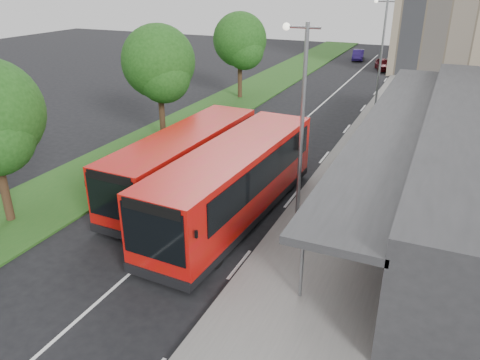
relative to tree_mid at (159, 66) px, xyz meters
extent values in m
plane|color=black|center=(7.01, -9.05, -4.61)|extent=(120.00, 120.00, 0.00)
cube|color=slate|center=(13.01, 10.95, -4.53)|extent=(5.00, 80.00, 0.15)
cube|color=#1B4D19|center=(0.01, 10.95, -4.56)|extent=(5.00, 80.00, 0.10)
cube|color=silver|center=(7.01, 5.95, -4.60)|extent=(0.12, 70.00, 0.01)
cube|color=silver|center=(10.31, -11.05, -4.60)|extent=(0.12, 2.00, 0.01)
cube|color=silver|center=(10.31, -5.05, -4.60)|extent=(0.12, 2.00, 0.01)
cube|color=silver|center=(10.31, 0.95, -4.60)|extent=(0.12, 2.00, 0.01)
cube|color=silver|center=(10.31, 6.95, -4.60)|extent=(0.12, 2.00, 0.01)
cube|color=silver|center=(10.31, 12.95, -4.60)|extent=(0.12, 2.00, 0.01)
cube|color=silver|center=(10.31, 18.95, -4.60)|extent=(0.12, 2.00, 0.01)
cube|color=silver|center=(10.31, 24.95, -4.60)|extent=(0.12, 2.00, 0.01)
cube|color=silver|center=(10.31, 30.95, -4.60)|extent=(0.12, 2.00, 0.01)
cube|color=silver|center=(10.31, 36.95, -4.60)|extent=(0.12, 2.00, 0.01)
cube|color=#2A2A2C|center=(18.01, -1.05, -2.61)|extent=(5.00, 26.00, 4.00)
cube|color=black|center=(15.49, -1.05, -3.01)|extent=(0.06, 24.00, 2.20)
cube|color=#2A2A2C|center=(14.21, -1.05, -1.31)|extent=(2.80, 26.00, 0.25)
cylinder|color=gray|center=(12.91, -12.05, -2.96)|extent=(0.12, 0.12, 3.30)
cylinder|color=gray|center=(12.91, 9.95, -2.96)|extent=(0.12, 0.12, 3.30)
cylinder|color=#361F15|center=(0.01, -12.05, -2.91)|extent=(0.36, 0.36, 3.39)
cylinder|color=#361F15|center=(0.01, -0.05, -2.86)|extent=(0.36, 0.36, 3.49)
sphere|color=#184412|center=(0.01, -0.05, 0.31)|extent=(4.44, 4.44, 4.44)
sphere|color=#184412|center=(0.61, -0.45, -0.48)|extent=(3.17, 3.17, 3.17)
sphere|color=#184412|center=(-0.49, 0.45, -0.25)|extent=(3.49, 3.49, 3.49)
cylinder|color=#361F15|center=(0.01, 11.95, -2.88)|extent=(0.36, 0.36, 3.45)
sphere|color=#184412|center=(0.01, 11.95, 0.26)|extent=(4.39, 4.39, 4.39)
sphere|color=#184412|center=(0.61, 11.55, -0.53)|extent=(3.14, 3.14, 3.14)
sphere|color=#184412|center=(-0.49, 12.45, -0.29)|extent=(3.45, 3.45, 3.45)
cylinder|color=gray|center=(11.21, -7.05, -0.46)|extent=(0.16, 0.16, 8.00)
cylinder|color=gray|center=(11.01, -7.05, 3.34)|extent=(1.40, 0.10, 0.10)
sphere|color=silver|center=(10.41, -7.05, 3.34)|extent=(0.28, 0.28, 0.28)
cylinder|color=gray|center=(11.21, 12.95, -0.46)|extent=(0.16, 0.16, 8.00)
cylinder|color=gray|center=(11.01, 12.95, 3.34)|extent=(1.40, 0.10, 0.10)
sphere|color=silver|center=(10.41, 12.95, 3.34)|extent=(0.28, 0.28, 0.28)
cube|color=red|center=(8.61, -7.81, -2.82)|extent=(3.20, 11.35, 2.84)
cube|color=black|center=(8.61, -7.81, -4.20)|extent=(3.22, 11.37, 0.32)
cube|color=black|center=(8.35, -13.45, -2.52)|extent=(2.41, 0.16, 1.87)
cube|color=black|center=(8.88, -2.18, -2.36)|extent=(2.35, 0.16, 1.39)
cube|color=black|center=(7.27, -7.43, -2.31)|extent=(0.50, 9.62, 1.28)
cube|color=black|center=(9.99, -7.56, -2.31)|extent=(0.50, 9.62, 1.28)
cube|color=black|center=(8.35, -13.46, -4.18)|extent=(2.68, 0.21, 0.37)
cube|color=black|center=(8.35, -13.46, -1.61)|extent=(2.25, 0.15, 0.37)
cube|color=black|center=(6.87, -13.14, -2.25)|extent=(0.08, 0.08, 0.27)
cube|color=black|center=(9.86, -13.28, -2.25)|extent=(0.08, 0.08, 0.27)
cylinder|color=black|center=(7.32, -11.40, -4.13)|extent=(0.37, 0.98, 0.96)
cylinder|color=black|center=(9.57, -11.50, -4.13)|extent=(0.37, 0.98, 0.96)
cylinder|color=black|center=(7.66, -4.13, -4.13)|extent=(0.37, 0.98, 0.96)
cylinder|color=black|center=(9.91, -4.23, -4.13)|extent=(0.37, 0.98, 0.96)
cube|color=red|center=(5.39, -6.40, -2.95)|extent=(2.79, 10.49, 2.63)
cube|color=black|center=(5.39, -6.40, -4.23)|extent=(2.82, 10.51, 0.30)
cube|color=black|center=(5.23, -11.62, -2.67)|extent=(2.23, 0.12, 1.74)
cube|color=black|center=(5.55, -1.17, -2.53)|extent=(2.18, 0.12, 1.29)
cube|color=black|center=(4.14, -6.06, -2.48)|extent=(0.32, 8.92, 1.19)
cube|color=black|center=(6.66, -6.14, -2.48)|extent=(0.32, 8.92, 1.19)
cube|color=black|center=(5.23, -11.63, -4.21)|extent=(2.48, 0.16, 0.35)
cube|color=black|center=(5.23, -11.63, -1.83)|extent=(2.08, 0.10, 0.35)
cube|color=black|center=(3.85, -11.36, -2.43)|extent=(0.08, 0.08, 0.25)
cube|color=black|center=(6.62, -11.44, -2.43)|extent=(0.08, 0.08, 0.25)
cylinder|color=black|center=(4.24, -9.74, -4.16)|extent=(0.32, 0.90, 0.89)
cylinder|color=black|center=(6.33, -9.80, -4.16)|extent=(0.32, 0.90, 0.89)
cylinder|color=black|center=(4.45, -2.99, -4.16)|extent=(0.32, 0.90, 0.89)
cylinder|color=black|center=(6.53, -3.06, -4.16)|extent=(0.32, 0.90, 0.89)
cylinder|color=#3C2218|center=(12.23, 1.05, -4.02)|extent=(0.64, 0.64, 0.88)
cylinder|color=#D6980B|center=(11.79, 9.92, -3.94)|extent=(0.18, 0.18, 1.03)
imported|color=#4F0B10|center=(9.27, 30.12, -3.96)|extent=(2.63, 4.10, 1.30)
imported|color=navy|center=(5.36, 35.82, -3.99)|extent=(1.84, 3.90, 1.24)
camera|label=1|loc=(16.21, -24.15, 5.08)|focal=35.00mm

